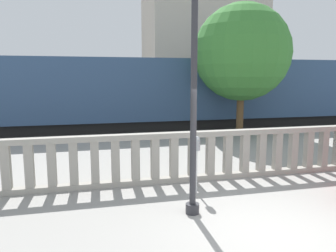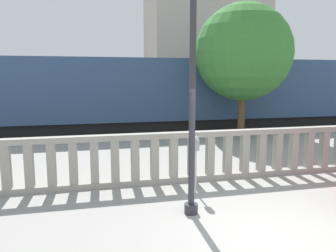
% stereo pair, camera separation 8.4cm
% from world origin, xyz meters
% --- Properties ---
extents(ground_plane, '(160.00, 160.00, 0.00)m').
position_xyz_m(ground_plane, '(0.00, 0.00, 0.00)').
color(ground_plane, gray).
extents(balustrade, '(15.84, 0.24, 1.32)m').
position_xyz_m(balustrade, '(0.00, 3.21, 0.66)').
color(balustrade, '#9E998E').
rests_on(balustrade, ground).
extents(lamppost, '(0.32, 0.32, 5.22)m').
position_xyz_m(lamppost, '(-1.14, 1.20, 2.91)').
color(lamppost, '#2D2D33').
rests_on(lamppost, ground).
extents(parking_meter, '(0.16, 0.16, 1.37)m').
position_xyz_m(parking_meter, '(-0.69, 2.30, 1.09)').
color(parking_meter, silver).
rests_on(parking_meter, ground).
extents(train_near, '(26.84, 2.71, 4.23)m').
position_xyz_m(train_near, '(2.94, 12.11, 1.90)').
color(train_near, black).
rests_on(train_near, ground).
extents(train_far, '(28.21, 2.68, 4.16)m').
position_xyz_m(train_far, '(4.83, 31.59, 1.86)').
color(train_far, black).
rests_on(train_far, ground).
extents(building_block, '(9.65, 6.22, 10.89)m').
position_xyz_m(building_block, '(6.69, 22.92, 5.45)').
color(building_block, '#ADA393').
rests_on(building_block, ground).
extents(tree_left, '(4.54, 4.54, 6.12)m').
position_xyz_m(tree_left, '(3.98, 9.65, 3.85)').
color(tree_left, brown).
rests_on(tree_left, ground).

